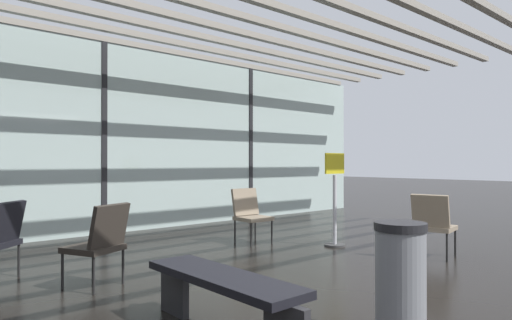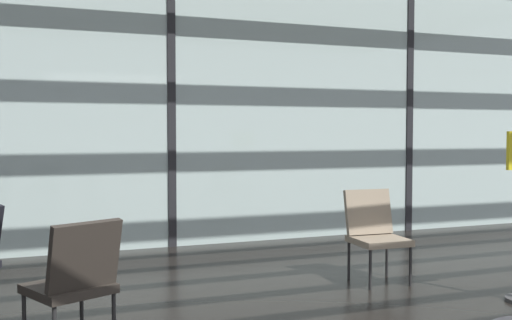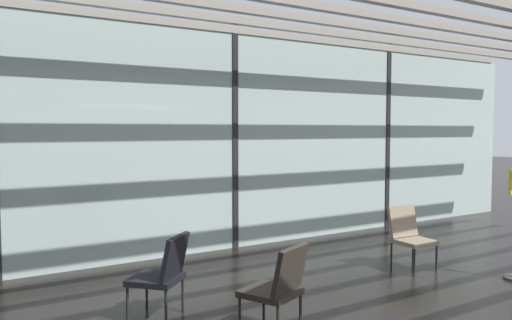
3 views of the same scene
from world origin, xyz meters
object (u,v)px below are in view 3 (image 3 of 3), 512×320
parked_airplane (113,121)px  lounge_chair_0 (163,271)px  lounge_chair_2 (409,234)px  lounge_chair_4 (278,284)px

parked_airplane → lounge_chair_0: parked_airplane is taller
parked_airplane → lounge_chair_2: parked_airplane is taller
lounge_chair_2 → lounge_chair_4: 2.99m
lounge_chair_4 → lounge_chair_2: bearing=173.7°
lounge_chair_2 → lounge_chair_4: (-2.85, -0.93, 0.00)m
parked_airplane → lounge_chair_0: size_ratio=16.64×
parked_airplane → lounge_chair_2: (1.87, -7.61, -1.65)m
lounge_chair_2 → lounge_chair_4: same height
lounge_chair_0 → lounge_chair_2: (3.60, -0.06, 0.00)m
lounge_chair_0 → lounge_chair_4: 1.24m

